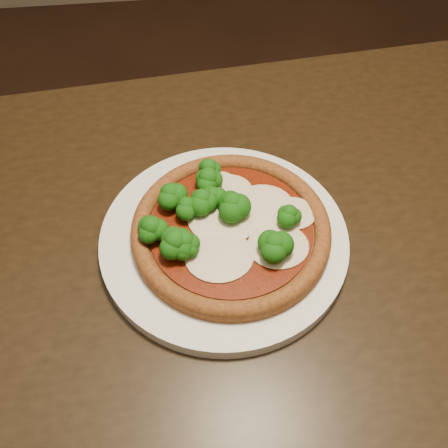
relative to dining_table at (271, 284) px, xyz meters
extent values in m
plane|color=black|center=(-0.09, 0.03, -0.65)|extent=(4.00, 4.00, 0.00)
cube|color=black|center=(0.00, 0.00, 0.08)|extent=(1.34, 0.88, 0.04)
cylinder|color=white|center=(-0.07, 0.01, 0.11)|extent=(0.31, 0.31, 0.02)
cylinder|color=brown|center=(-0.06, 0.01, 0.12)|extent=(0.25, 0.25, 0.01)
torus|color=brown|center=(-0.06, 0.01, 0.13)|extent=(0.25, 0.25, 0.02)
cylinder|color=#6C1805|center=(-0.06, 0.01, 0.13)|extent=(0.20, 0.20, 0.00)
ellipsoid|color=beige|center=(0.02, 0.02, 0.13)|extent=(0.06, 0.05, 0.00)
ellipsoid|color=beige|center=(-0.07, 0.08, 0.13)|extent=(0.05, 0.05, 0.00)
ellipsoid|color=beige|center=(-0.01, -0.02, 0.13)|extent=(0.08, 0.07, 0.01)
ellipsoid|color=beige|center=(-0.08, -0.03, 0.13)|extent=(0.08, 0.07, 0.01)
ellipsoid|color=beige|center=(-0.01, 0.04, 0.13)|extent=(0.08, 0.07, 0.01)
ellipsoid|color=beige|center=(-0.07, 0.03, 0.13)|extent=(0.09, 0.08, 0.01)
ellipsoid|color=beige|center=(-0.05, 0.07, 0.13)|extent=(0.06, 0.06, 0.01)
ellipsoid|color=#1C7012|center=(-0.08, 0.05, 0.15)|extent=(0.03, 0.03, 0.03)
ellipsoid|color=#1C7012|center=(-0.08, 0.08, 0.15)|extent=(0.04, 0.04, 0.04)
ellipsoid|color=#1C7012|center=(-0.13, -0.02, 0.15)|extent=(0.05, 0.05, 0.04)
ellipsoid|color=#1C7012|center=(-0.01, -0.04, 0.15)|extent=(0.04, 0.04, 0.04)
ellipsoid|color=#1C7012|center=(-0.13, 0.06, 0.15)|extent=(0.04, 0.04, 0.04)
ellipsoid|color=#1C7012|center=(-0.09, 0.04, 0.15)|extent=(0.04, 0.04, 0.03)
ellipsoid|color=#1C7012|center=(-0.12, -0.02, 0.15)|extent=(0.03, 0.03, 0.03)
ellipsoid|color=#1C7012|center=(-0.11, 0.04, 0.15)|extent=(0.04, 0.04, 0.03)
ellipsoid|color=#1C7012|center=(-0.06, 0.03, 0.15)|extent=(0.05, 0.05, 0.04)
ellipsoid|color=#1C7012|center=(-0.15, 0.01, 0.15)|extent=(0.04, 0.04, 0.04)
ellipsoid|color=#1C7012|center=(-0.12, -0.02, 0.15)|extent=(0.04, 0.04, 0.03)
ellipsoid|color=#1C7012|center=(0.01, 0.01, 0.15)|extent=(0.03, 0.03, 0.03)
ellipsoid|color=#1C7012|center=(-0.08, 0.10, 0.15)|extent=(0.04, 0.04, 0.03)
camera|label=1|loc=(-0.11, -0.36, 0.62)|focal=40.00mm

